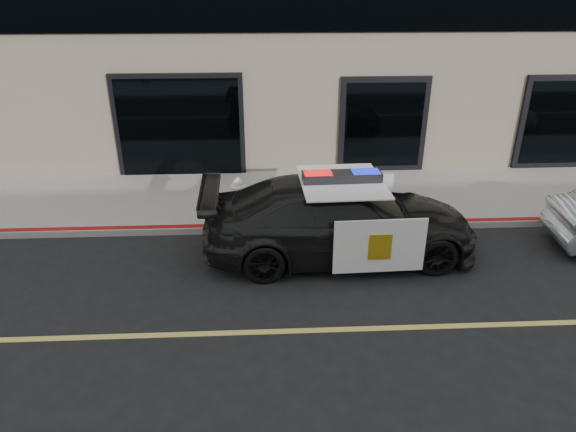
{
  "coord_description": "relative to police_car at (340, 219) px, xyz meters",
  "views": [
    {
      "loc": [
        1.23,
        -6.61,
        5.16
      ],
      "look_at": [
        1.67,
        2.2,
        1.0
      ],
      "focal_mm": 32.0,
      "sensor_mm": 36.0,
      "label": 1
    }
  ],
  "objects": [
    {
      "name": "police_car",
      "position": [
        0.0,
        0.0,
        0.0
      ],
      "size": [
        2.69,
        5.56,
        1.77
      ],
      "color": "black",
      "rests_on": "ground"
    },
    {
      "name": "ground",
      "position": [
        -2.71,
        -2.47,
        -0.79
      ],
      "size": [
        120.0,
        120.0,
        0.0
      ],
      "primitive_type": "plane",
      "color": "black",
      "rests_on": "ground"
    },
    {
      "name": "sidewalk_n",
      "position": [
        -2.71,
        2.78,
        -0.72
      ],
      "size": [
        60.0,
        3.5,
        0.15
      ],
      "primitive_type": "cube",
      "color": "gray",
      "rests_on": "ground"
    },
    {
      "name": "fire_hydrant",
      "position": [
        -2.08,
        1.72,
        -0.23
      ],
      "size": [
        0.4,
        0.55,
        0.88
      ],
      "color": "white",
      "rests_on": "sidewalk_n"
    }
  ]
}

